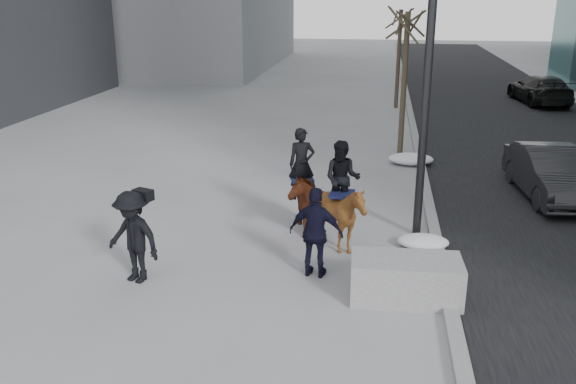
# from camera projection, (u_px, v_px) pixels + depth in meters

# --- Properties ---
(ground) EXTENTS (120.00, 120.00, 0.00)m
(ground) POSITION_uv_depth(u_px,v_px,m) (278.00, 291.00, 11.01)
(ground) COLOR gray
(ground) RESTS_ON ground
(road) EXTENTS (8.00, 90.00, 0.01)m
(road) POSITION_uv_depth(u_px,v_px,m) (546.00, 161.00, 19.40)
(road) COLOR black
(road) RESTS_ON ground
(curb) EXTENTS (0.25, 90.00, 0.12)m
(curb) POSITION_uv_depth(u_px,v_px,m) (419.00, 154.00, 19.95)
(curb) COLOR gray
(curb) RESTS_ON ground
(planter) EXTENTS (1.94, 1.02, 0.76)m
(planter) POSITION_uv_depth(u_px,v_px,m) (406.00, 279.00, 10.63)
(planter) COLOR #98979A
(planter) RESTS_ON ground
(car_near) EXTENTS (1.75, 4.12, 1.32)m
(car_near) POSITION_uv_depth(u_px,v_px,m) (551.00, 173.00, 15.82)
(car_near) COLOR black
(car_near) RESTS_ON ground
(car_far) EXTENTS (2.49, 4.86, 1.35)m
(car_far) POSITION_uv_depth(u_px,v_px,m) (540.00, 89.00, 29.09)
(car_far) COLOR black
(car_far) RESTS_ON ground
(tree_near) EXTENTS (1.20, 1.20, 5.05)m
(tree_near) POSITION_uv_depth(u_px,v_px,m) (404.00, 77.00, 19.53)
(tree_near) COLOR #32291D
(tree_near) RESTS_ON ground
(tree_far) EXTENTS (1.20, 1.20, 4.85)m
(tree_far) POSITION_uv_depth(u_px,v_px,m) (399.00, 54.00, 27.43)
(tree_far) COLOR #372C20
(tree_far) RESTS_ON ground
(mounted_left) EXTENTS (1.31, 1.97, 2.33)m
(mounted_left) POSITION_uv_depth(u_px,v_px,m) (301.00, 194.00, 13.50)
(mounted_left) COLOR #47180E
(mounted_left) RESTS_ON ground
(mounted_right) EXTENTS (1.34, 1.47, 2.30)m
(mounted_right) POSITION_uv_depth(u_px,v_px,m) (341.00, 208.00, 12.52)
(mounted_right) COLOR #4E230F
(mounted_right) RESTS_ON ground
(feeder) EXTENTS (1.08, 0.93, 1.75)m
(feeder) POSITION_uv_depth(u_px,v_px,m) (316.00, 233.00, 11.35)
(feeder) COLOR black
(feeder) RESTS_ON ground
(camera_crew) EXTENTS (1.29, 1.01, 1.75)m
(camera_crew) POSITION_uv_depth(u_px,v_px,m) (133.00, 237.00, 11.15)
(camera_crew) COLOR black
(camera_crew) RESTS_ON ground
(lamppost) EXTENTS (0.25, 1.83, 9.09)m
(lamppost) POSITION_uv_depth(u_px,v_px,m) (432.00, 0.00, 12.13)
(lamppost) COLOR black
(lamppost) RESTS_ON ground
(snow_piles) EXTENTS (1.39, 7.32, 0.35)m
(snow_piles) POSITION_uv_depth(u_px,v_px,m) (414.00, 179.00, 16.99)
(snow_piles) COLOR silver
(snow_piles) RESTS_ON ground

